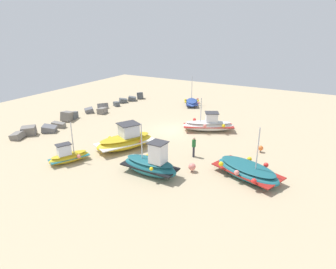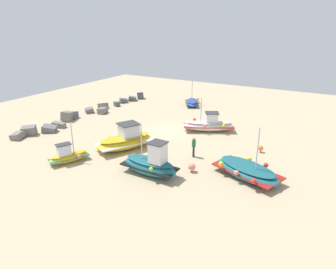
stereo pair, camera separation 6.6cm
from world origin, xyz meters
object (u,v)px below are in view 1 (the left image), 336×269
Objects in this scene: fishing_boat_2 at (68,156)px; fishing_boat_4 at (126,140)px; fishing_boat_5 at (247,171)px; fishing_boat_0 at (209,125)px; person_walking at (194,146)px; mooring_buoy_1 at (261,148)px; fishing_boat_3 at (192,103)px; fishing_boat_1 at (151,164)px; mooring_buoy_0 at (192,167)px.

fishing_boat_2 is 5.03m from fishing_boat_4.
fishing_boat_5 is (-0.03, -10.77, -0.22)m from fishing_boat_4.
person_walking is at bearing -106.19° from fishing_boat_0.
fishing_boat_2 is 15.90m from mooring_buoy_1.
fishing_boat_3 reaches higher than fishing_boat_0.
person_walking is 2.86× the size of mooring_buoy_1.
fishing_boat_5 is (-16.29, -12.11, 0.13)m from fishing_boat_3.
fishing_boat_1 reaches higher than person_walking.
fishing_boat_5 is at bearing -80.24° from fishing_boat_0.
person_walking is at bearing 5.35° from fishing_boat_5.
mooring_buoy_0 is (3.32, -9.22, -0.12)m from fishing_boat_2.
fishing_boat_2 reaches higher than mooring_buoy_1.
fishing_boat_1 is 0.79× the size of fishing_boat_4.
fishing_boat_0 is 6.78m from person_walking.
mooring_buoy_0 is at bearing 134.07° from fishing_boat_2.
fishing_boat_2 is at bearing 126.73° from mooring_buoy_1.
person_walking is (1.33, -5.94, 0.24)m from fishing_boat_4.
fishing_boat_2 is at bearing -146.77° from fishing_boat_0.
fishing_boat_1 is 20.20m from fishing_boat_3.
fishing_boat_4 is 11.65m from mooring_buoy_1.
person_walking is at bearing -51.06° from fishing_boat_4.
fishing_boat_4 is at bearing 148.21° from fishing_boat_1.
fishing_boat_5 reaches higher than fishing_boat_0.
fishing_boat_5 is 9.22× the size of mooring_buoy_1.
fishing_boat_0 is 9.15m from fishing_boat_4.
mooring_buoy_0 is at bearing -73.24° from fishing_boat_4.
fishing_boat_5 is at bearing 133.24° from fishing_boat_2.
mooring_buoy_1 is (5.03, 0.26, -0.15)m from fishing_boat_5.
person_walking is at bearing 128.84° from mooring_buoy_1.
fishing_boat_5 is 3.22× the size of person_walking.
fishing_boat_4 is at bearing 177.88° from fishing_boat_2.
fishing_boat_0 is at bearing 175.77° from fishing_boat_2.
fishing_boat_3 is 20.29m from fishing_boat_5.
fishing_boat_0 is 1.24× the size of fishing_boat_1.
mooring_buoy_1 is at bearing 18.50° from fishing_boat_3.
fishing_boat_4 is 8.31× the size of mooring_buoy_0.
mooring_buoy_0 is at bearing -2.45° from fishing_boat_3.
mooring_buoy_0 is (-1.18, -6.99, -0.35)m from fishing_boat_4.
fishing_boat_0 is 9.46m from mooring_buoy_0.
fishing_boat_4 is (-7.95, 4.52, 0.13)m from fishing_boat_0.
fishing_boat_3 is at bearing -158.23° from fishing_boat_2.
fishing_boat_1 reaches higher than fishing_boat_0.
fishing_boat_2 is at bearing 179.95° from fishing_boat_4.
fishing_boat_4 is (-16.26, -1.34, 0.36)m from fishing_boat_3.
fishing_boat_0 is at bearing -30.89° from fishing_boat_5.
fishing_boat_5 is at bearing 8.65° from fishing_boat_3.
fishing_boat_4 is at bearing -147.93° from fishing_boat_0.
person_walking reaches higher than mooring_buoy_1.
mooring_buoy_0 is (-1.15, 3.78, -0.12)m from fishing_boat_5.
fishing_boat_4 is at bearing 115.48° from mooring_buoy_1.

